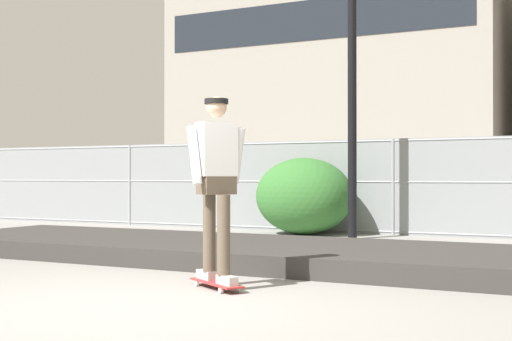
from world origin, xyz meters
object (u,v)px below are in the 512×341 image
skateboard (216,283)px  shrub_left (304,196)px  parked_car_near (252,187)px  skater (216,175)px

skateboard → shrub_left: shrub_left is taller
skateboard → shrub_left: bearing=105.2°
skateboard → shrub_left: (-1.74, 6.41, 0.68)m
parked_car_near → shrub_left: parked_car_near is taller
shrub_left → skater: bearing=-74.8°
skater → shrub_left: (-1.74, 6.41, -0.40)m
shrub_left → parked_car_near: bearing=128.4°
skater → parked_car_near: skater is taller
parked_car_near → shrub_left: size_ratio=2.31×
skateboard → skater: 1.08m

